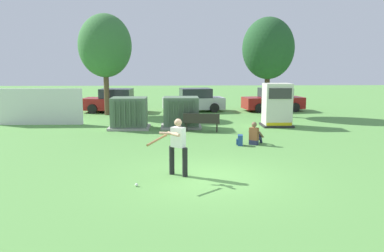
{
  "coord_description": "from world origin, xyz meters",
  "views": [
    {
      "loc": [
        -0.94,
        -11.29,
        3.38
      ],
      "look_at": [
        -0.36,
        3.5,
        1.0
      ],
      "focal_mm": 36.84,
      "sensor_mm": 36.0,
      "label": 1
    }
  ],
  "objects_px": {
    "transformer_west": "(129,113)",
    "parked_car_left_of_center": "(194,101)",
    "batter": "(177,144)",
    "parked_car_leftmost": "(115,101)",
    "park_bench": "(201,121)",
    "backpack": "(240,140)",
    "sports_ball": "(136,185)",
    "generator_enclosure": "(277,105)",
    "transformer_mid_west": "(181,113)",
    "parked_car_right_of_center": "(274,100)",
    "seated_spectator": "(255,135)"
  },
  "relations": [
    {
      "from": "sports_ball",
      "to": "parked_car_right_of_center",
      "type": "distance_m",
      "value": 18.83
    },
    {
      "from": "parked_car_leftmost",
      "to": "transformer_mid_west",
      "type": "bearing_deg",
      "value": -56.66
    },
    {
      "from": "generator_enclosure",
      "to": "parked_car_leftmost",
      "type": "xyz_separation_m",
      "value": [
        -9.63,
        6.49,
        -0.38
      ]
    },
    {
      "from": "seated_spectator",
      "to": "parked_car_leftmost",
      "type": "distance_m",
      "value": 13.49
    },
    {
      "from": "park_bench",
      "to": "parked_car_leftmost",
      "type": "bearing_deg",
      "value": 124.18
    },
    {
      "from": "transformer_mid_west",
      "to": "parked_car_right_of_center",
      "type": "relative_size",
      "value": 0.48
    },
    {
      "from": "transformer_mid_west",
      "to": "parked_car_right_of_center",
      "type": "bearing_deg",
      "value": 46.89
    },
    {
      "from": "parked_car_left_of_center",
      "to": "parked_car_right_of_center",
      "type": "bearing_deg",
      "value": 1.11
    },
    {
      "from": "park_bench",
      "to": "parked_car_leftmost",
      "type": "distance_m",
      "value": 9.74
    },
    {
      "from": "park_bench",
      "to": "sports_ball",
      "type": "xyz_separation_m",
      "value": [
        -2.35,
        -8.68,
        -0.49
      ]
    },
    {
      "from": "park_bench",
      "to": "sports_ball",
      "type": "bearing_deg",
      "value": -105.13
    },
    {
      "from": "sports_ball",
      "to": "generator_enclosure",
      "type": "bearing_deg",
      "value": 57.61
    },
    {
      "from": "sports_ball",
      "to": "parked_car_right_of_center",
      "type": "height_order",
      "value": "parked_car_right_of_center"
    },
    {
      "from": "transformer_west",
      "to": "sports_ball",
      "type": "distance_m",
      "value": 9.89
    },
    {
      "from": "parked_car_leftmost",
      "to": "parked_car_left_of_center",
      "type": "relative_size",
      "value": 0.99
    },
    {
      "from": "transformer_west",
      "to": "parked_car_leftmost",
      "type": "distance_m",
      "value": 7.19
    },
    {
      "from": "seated_spectator",
      "to": "backpack",
      "type": "height_order",
      "value": "seated_spectator"
    },
    {
      "from": "transformer_west",
      "to": "backpack",
      "type": "bearing_deg",
      "value": -41.19
    },
    {
      "from": "transformer_mid_west",
      "to": "generator_enclosure",
      "type": "xyz_separation_m",
      "value": [
        5.15,
        0.32,
        0.35
      ]
    },
    {
      "from": "park_bench",
      "to": "transformer_mid_west",
      "type": "bearing_deg",
      "value": 128.46
    },
    {
      "from": "parked_car_leftmost",
      "to": "parked_car_right_of_center",
      "type": "relative_size",
      "value": 0.99
    },
    {
      "from": "transformer_west",
      "to": "generator_enclosure",
      "type": "height_order",
      "value": "generator_enclosure"
    },
    {
      "from": "park_bench",
      "to": "parked_car_leftmost",
      "type": "xyz_separation_m",
      "value": [
        -5.47,
        8.06,
        0.22
      ]
    },
    {
      "from": "park_bench",
      "to": "seated_spectator",
      "type": "relative_size",
      "value": 1.91
    },
    {
      "from": "seated_spectator",
      "to": "parked_car_left_of_center",
      "type": "distance_m",
      "value": 11.57
    },
    {
      "from": "generator_enclosure",
      "to": "seated_spectator",
      "type": "distance_m",
      "value": 5.22
    },
    {
      "from": "parked_car_left_of_center",
      "to": "transformer_west",
      "type": "bearing_deg",
      "value": -117.23
    },
    {
      "from": "park_bench",
      "to": "seated_spectator",
      "type": "height_order",
      "value": "seated_spectator"
    },
    {
      "from": "parked_car_leftmost",
      "to": "parked_car_right_of_center",
      "type": "distance_m",
      "value": 11.13
    },
    {
      "from": "transformer_mid_west",
      "to": "parked_car_right_of_center",
      "type": "height_order",
      "value": "same"
    },
    {
      "from": "batter",
      "to": "transformer_mid_west",
      "type": "bearing_deg",
      "value": 88.58
    },
    {
      "from": "batter",
      "to": "seated_spectator",
      "type": "relative_size",
      "value": 1.81
    },
    {
      "from": "batter",
      "to": "parked_car_left_of_center",
      "type": "bearing_deg",
      "value": 85.62
    },
    {
      "from": "generator_enclosure",
      "to": "sports_ball",
      "type": "relative_size",
      "value": 25.56
    },
    {
      "from": "seated_spectator",
      "to": "backpack",
      "type": "bearing_deg",
      "value": -163.43
    },
    {
      "from": "transformer_west",
      "to": "parked_car_left_of_center",
      "type": "distance_m",
      "value": 8.04
    },
    {
      "from": "generator_enclosure",
      "to": "park_bench",
      "type": "xyz_separation_m",
      "value": [
        -4.15,
        -1.57,
        -0.6
      ]
    },
    {
      "from": "transformer_mid_west",
      "to": "sports_ball",
      "type": "relative_size",
      "value": 23.33
    },
    {
      "from": "transformer_west",
      "to": "park_bench",
      "type": "bearing_deg",
      "value": -16.54
    },
    {
      "from": "batter",
      "to": "parked_car_leftmost",
      "type": "xyz_separation_m",
      "value": [
        -4.26,
        15.74,
        -0.22
      ]
    },
    {
      "from": "transformer_mid_west",
      "to": "transformer_west",
      "type": "bearing_deg",
      "value": -176.6
    },
    {
      "from": "parked_car_left_of_center",
      "to": "parked_car_right_of_center",
      "type": "distance_m",
      "value": 5.65
    },
    {
      "from": "transformer_mid_west",
      "to": "sports_ball",
      "type": "bearing_deg",
      "value": -97.76
    },
    {
      "from": "generator_enclosure",
      "to": "sports_ball",
      "type": "height_order",
      "value": "generator_enclosure"
    },
    {
      "from": "batter",
      "to": "backpack",
      "type": "relative_size",
      "value": 3.95
    },
    {
      "from": "batter",
      "to": "parked_car_right_of_center",
      "type": "relative_size",
      "value": 0.4
    },
    {
      "from": "generator_enclosure",
      "to": "batter",
      "type": "height_order",
      "value": "generator_enclosure"
    },
    {
      "from": "transformer_west",
      "to": "parked_car_left_of_center",
      "type": "xyz_separation_m",
      "value": [
        3.68,
        7.15,
        -0.04
      ]
    },
    {
      "from": "backpack",
      "to": "parked_car_leftmost",
      "type": "xyz_separation_m",
      "value": [
        -6.86,
        11.39,
        0.54
      ]
    },
    {
      "from": "backpack",
      "to": "parked_car_leftmost",
      "type": "relative_size",
      "value": 0.1
    }
  ]
}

